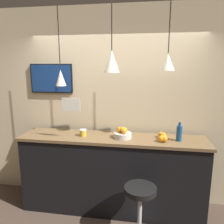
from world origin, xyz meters
TOP-DOWN VIEW (x-y plane):
  - back_wall at (0.00, 1.02)m, footprint 8.00×0.06m
  - service_counter at (0.00, 0.64)m, footprint 2.56×0.54m
  - bar_stool at (0.42, 0.12)m, footprint 0.38×0.38m
  - fruit_bowl at (0.15, 0.62)m, footprint 0.23×0.23m
  - orange_pile at (0.68, 0.63)m, footprint 0.12×0.26m
  - juice_bottle at (0.88, 0.62)m, footprint 0.07×0.07m
  - spread_jar at (-0.41, 0.62)m, footprint 0.09×0.09m
  - pendant_lamp_left at (-0.69, 0.62)m, footprint 0.14×0.14m
  - pendant_lamp_middle at (0.00, 0.62)m, footprint 0.20×0.20m
  - pendant_lamp_right at (0.69, 0.62)m, footprint 0.17×0.17m
  - mounted_tv at (-0.98, 0.97)m, footprint 0.66×0.04m
  - hanging_menu_board at (-0.50, 0.45)m, footprint 0.24×0.01m

SIDE VIEW (x-z plane):
  - bar_stool at x=0.42m, z-range 0.14..0.83m
  - service_counter at x=0.00m, z-range 0.00..1.11m
  - orange_pile at x=0.68m, z-range 1.10..1.19m
  - spread_jar at x=-0.41m, z-range 1.11..1.20m
  - fruit_bowl at x=0.15m, z-range 1.09..1.24m
  - juice_bottle at x=0.88m, z-range 1.09..1.34m
  - back_wall at x=0.00m, z-range 0.00..2.90m
  - hanging_menu_board at x=-0.50m, z-range 1.49..1.66m
  - mounted_tv at x=-0.98m, z-range 1.66..2.09m
  - pendant_lamp_left at x=-0.69m, z-range 1.41..2.42m
  - pendant_lamp_right at x=0.69m, z-range 1.71..2.51m
  - pendant_lamp_middle at x=0.00m, z-range 1.70..2.53m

